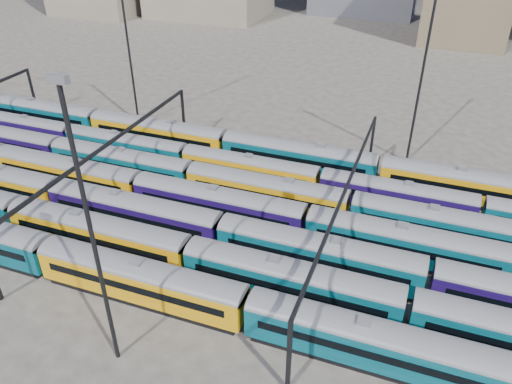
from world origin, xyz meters
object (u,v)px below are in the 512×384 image
(rake_0, at_px, (247,306))
(mast_2, at_px, (90,228))
(rake_1, at_px, (291,278))
(rake_2, at_px, (221,229))

(rake_0, xyz_separation_m, mast_2, (-9.54, -7.00, 11.09))
(rake_1, relative_size, mast_2, 6.06)
(rake_2, bearing_deg, rake_1, -27.35)
(rake_2, distance_m, mast_2, 20.45)
(rake_2, relative_size, mast_2, 5.20)
(rake_0, relative_size, rake_1, 0.86)
(rake_1, relative_size, rake_2, 1.17)
(rake_1, distance_m, rake_2, 10.88)
(rake_1, bearing_deg, mast_2, -135.38)
(rake_0, distance_m, rake_1, 5.64)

